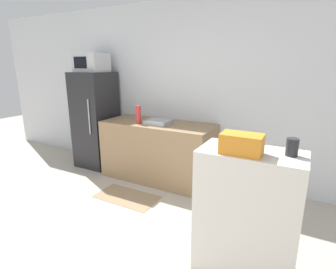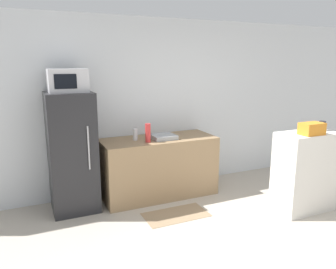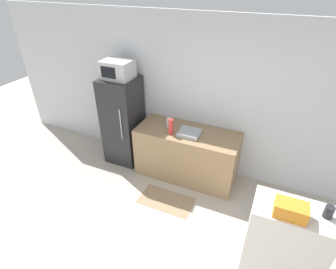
% 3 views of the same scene
% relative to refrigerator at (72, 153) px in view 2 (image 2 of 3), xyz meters
% --- Properties ---
extents(wall_back, '(8.00, 0.06, 2.60)m').
position_rel_refrigerator_xyz_m(wall_back, '(1.44, 0.37, 0.51)').
color(wall_back, silver).
rests_on(wall_back, ground_plane).
extents(refrigerator, '(0.59, 0.61, 1.58)m').
position_rel_refrigerator_xyz_m(refrigerator, '(0.00, 0.00, 0.00)').
color(refrigerator, '#232326').
rests_on(refrigerator, ground_plane).
extents(microwave, '(0.48, 0.39, 0.29)m').
position_rel_refrigerator_xyz_m(microwave, '(-0.00, -0.00, 0.94)').
color(microwave, '#BCBCC1').
rests_on(microwave, refrigerator).
extents(counter, '(1.67, 0.68, 0.87)m').
position_rel_refrigerator_xyz_m(counter, '(1.22, -0.01, -0.36)').
color(counter, '#937551').
rests_on(counter, ground_plane).
extents(sink_basin, '(0.34, 0.30, 0.06)m').
position_rel_refrigerator_xyz_m(sink_basin, '(1.28, -0.08, 0.11)').
color(sink_basin, '#9EA3A8').
rests_on(sink_basin, counter).
extents(bottle_tall, '(0.08, 0.08, 0.26)m').
position_rel_refrigerator_xyz_m(bottle_tall, '(1.00, -0.18, 0.21)').
color(bottle_tall, red).
rests_on(bottle_tall, counter).
extents(bottle_short, '(0.07, 0.07, 0.16)m').
position_rel_refrigerator_xyz_m(bottle_short, '(0.88, 0.01, 0.16)').
color(bottle_short, silver).
rests_on(bottle_short, counter).
extents(shelf_cabinet, '(0.79, 0.44, 1.06)m').
position_rel_refrigerator_xyz_m(shelf_cabinet, '(2.80, -1.27, -0.26)').
color(shelf_cabinet, silver).
rests_on(shelf_cabinet, ground_plane).
extents(basket, '(0.30, 0.19, 0.15)m').
position_rel_refrigerator_xyz_m(basket, '(2.74, -1.37, 0.35)').
color(basket, orange).
rests_on(basket, shelf_cabinet).
extents(jar, '(0.09, 0.09, 0.13)m').
position_rel_refrigerator_xyz_m(jar, '(3.07, -1.24, 0.34)').
color(jar, '#232328').
rests_on(jar, shelf_cabinet).
extents(kitchen_rug, '(0.84, 0.45, 0.01)m').
position_rel_refrigerator_xyz_m(kitchen_rug, '(1.17, -0.74, -0.79)').
color(kitchen_rug, '#937A5B').
rests_on(kitchen_rug, ground_plane).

